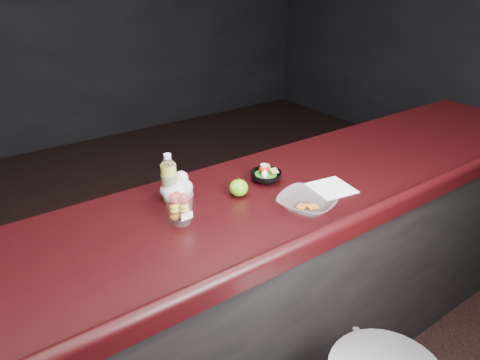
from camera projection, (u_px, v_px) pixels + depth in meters
name	position (u px, v px, depth m)	size (l,w,h in m)	color
counter	(227.00, 310.00, 1.84)	(4.06, 0.71, 1.02)	black
lemonade_bottle	(169.00, 180.00, 1.64)	(0.06, 0.06, 0.19)	gold
fruit_cup	(180.00, 204.00, 1.49)	(0.10, 0.10, 0.14)	white
green_apple	(239.00, 188.00, 1.68)	(0.07, 0.07, 0.08)	#418E10
plastic_bag	(177.00, 187.00, 1.67)	(0.13, 0.11, 0.10)	silver
snack_bowl	(266.00, 176.00, 1.80)	(0.15, 0.15, 0.07)	black
takeout_bowl	(307.00, 203.00, 1.59)	(0.27, 0.27, 0.05)	silver
paper_napkin	(331.00, 188.00, 1.75)	(0.16, 0.16, 0.00)	white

